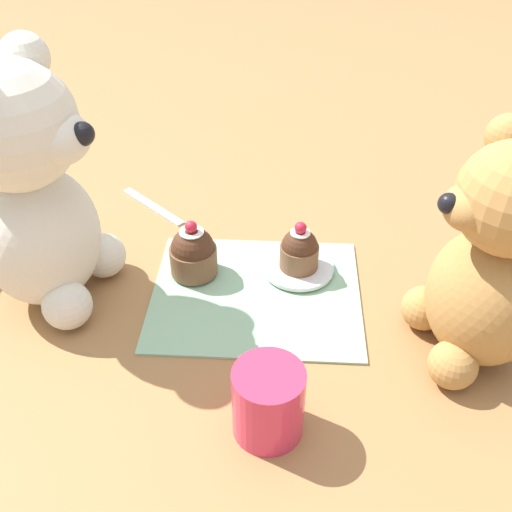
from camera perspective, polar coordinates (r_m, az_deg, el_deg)
ground_plane at (r=0.68m, az=-0.00°, el=-3.71°), size 4.00×4.00×0.00m
knitted_placemat at (r=0.68m, az=-0.00°, el=-3.52°), size 0.20×0.24×0.01m
teddy_bear_cream at (r=0.65m, az=-20.51°, el=5.92°), size 0.16×0.15×0.28m
teddy_bear_tan at (r=0.59m, az=21.51°, el=-0.70°), size 0.14×0.13×0.24m
cupcake_near_cream_bear at (r=0.70m, az=-6.01°, el=0.27°), size 0.06×0.06×0.07m
saucer_plate at (r=0.71m, az=4.06°, el=-1.11°), size 0.08×0.08×0.01m
cupcake_near_tan_bear at (r=0.70m, az=4.15°, el=0.55°), size 0.05×0.05×0.06m
juice_glass at (r=0.53m, az=1.18°, el=-13.73°), size 0.06×0.06×0.07m
teaspoon at (r=0.84m, az=-9.81°, el=4.76°), size 0.09×0.10×0.01m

